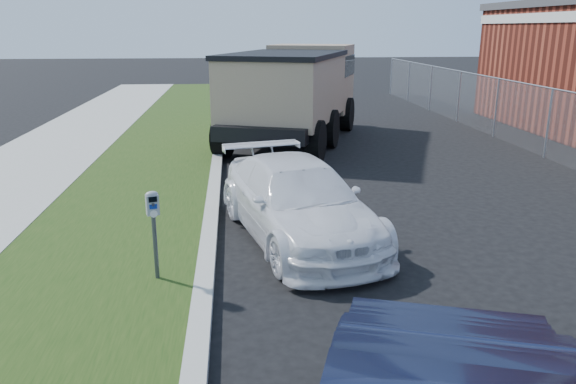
{
  "coord_description": "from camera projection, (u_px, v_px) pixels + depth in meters",
  "views": [
    {
      "loc": [
        -2.16,
        -6.78,
        3.28
      ],
      "look_at": [
        -1.4,
        1.0,
        1.0
      ],
      "focal_mm": 35.0,
      "sensor_mm": 36.0,
      "label": 1
    }
  ],
  "objects": [
    {
      "name": "ground",
      "position": [
        398.0,
        281.0,
        7.6
      ],
      "size": [
        120.0,
        120.0,
        0.0
      ],
      "primitive_type": "plane",
      "color": "black",
      "rests_on": "ground"
    },
    {
      "name": "streetside",
      "position": [
        23.0,
        238.0,
        8.97
      ],
      "size": [
        6.12,
        50.0,
        0.15
      ],
      "color": "gray",
      "rests_on": "ground"
    },
    {
      "name": "chainlink_fence",
      "position": [
        550.0,
        110.0,
        14.49
      ],
      "size": [
        0.06,
        30.06,
        30.0
      ],
      "color": "slate",
      "rests_on": "ground"
    },
    {
      "name": "parking_meter",
      "position": [
        153.0,
        216.0,
        7.14
      ],
      "size": [
        0.19,
        0.15,
        1.2
      ],
      "rotation": [
        0.0,
        0.0,
        0.31
      ],
      "color": "#3F4247",
      "rests_on": "ground"
    },
    {
      "name": "white_wagon",
      "position": [
        298.0,
        200.0,
        9.03
      ],
      "size": [
        2.73,
        4.6,
        1.25
      ],
      "primitive_type": "imported",
      "rotation": [
        0.0,
        0.0,
        0.24
      ],
      "color": "white",
      "rests_on": "ground"
    },
    {
      "name": "dump_truck",
      "position": [
        296.0,
        88.0,
        16.78
      ],
      "size": [
        4.88,
        7.51,
        2.77
      ],
      "rotation": [
        0.0,
        0.0,
        -0.36
      ],
      "color": "black",
      "rests_on": "ground"
    }
  ]
}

